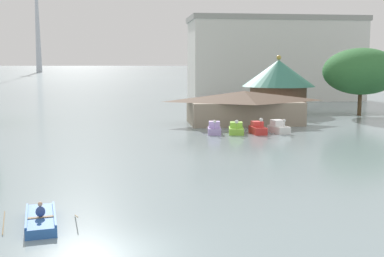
{
  "coord_description": "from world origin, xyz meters",
  "views": [
    {
      "loc": [
        0.04,
        -19.08,
        7.62
      ],
      "look_at": [
        4.61,
        16.56,
        2.71
      ],
      "focal_mm": 45.65,
      "sensor_mm": 36.0,
      "label": 1
    }
  ],
  "objects_px": {
    "pedal_boat_lime": "(236,129)",
    "shoreline_tree_right": "(361,71)",
    "rowboat_with_rower": "(41,220)",
    "boathouse": "(244,107)",
    "pedal_boat_white": "(279,128)",
    "pedal_boat_lavender": "(214,129)",
    "pedal_boat_red": "(258,129)",
    "background_building_block": "(275,59)",
    "green_roof_pavilion": "(278,83)"
  },
  "relations": [
    {
      "from": "pedal_boat_lime",
      "to": "green_roof_pavilion",
      "type": "xyz_separation_m",
      "value": [
        10.64,
        19.66,
        3.96
      ]
    },
    {
      "from": "boathouse",
      "to": "background_building_block",
      "type": "height_order",
      "value": "background_building_block"
    },
    {
      "from": "pedal_boat_red",
      "to": "shoreline_tree_right",
      "type": "distance_m",
      "value": 25.29
    },
    {
      "from": "green_roof_pavilion",
      "to": "pedal_boat_white",
      "type": "bearing_deg",
      "value": -106.9
    },
    {
      "from": "green_roof_pavilion",
      "to": "pedal_boat_lavender",
      "type": "bearing_deg",
      "value": -123.75
    },
    {
      "from": "pedal_boat_lime",
      "to": "shoreline_tree_right",
      "type": "distance_m",
      "value": 26.96
    },
    {
      "from": "pedal_boat_lime",
      "to": "pedal_boat_white",
      "type": "distance_m",
      "value": 4.7
    },
    {
      "from": "boathouse",
      "to": "shoreline_tree_right",
      "type": "relative_size",
      "value": 1.37
    },
    {
      "from": "pedal_boat_lavender",
      "to": "boathouse",
      "type": "relative_size",
      "value": 0.17
    },
    {
      "from": "pedal_boat_white",
      "to": "shoreline_tree_right",
      "type": "bearing_deg",
      "value": 119.44
    },
    {
      "from": "rowboat_with_rower",
      "to": "pedal_boat_lime",
      "type": "height_order",
      "value": "pedal_boat_lime"
    },
    {
      "from": "pedal_boat_lavender",
      "to": "pedal_boat_red",
      "type": "distance_m",
      "value": 4.66
    },
    {
      "from": "pedal_boat_lavender",
      "to": "pedal_boat_white",
      "type": "relative_size",
      "value": 0.83
    },
    {
      "from": "boathouse",
      "to": "green_roof_pavilion",
      "type": "relative_size",
      "value": 1.36
    },
    {
      "from": "pedal_boat_lavender",
      "to": "pedal_boat_red",
      "type": "relative_size",
      "value": 0.89
    },
    {
      "from": "green_roof_pavilion",
      "to": "shoreline_tree_right",
      "type": "height_order",
      "value": "shoreline_tree_right"
    },
    {
      "from": "rowboat_with_rower",
      "to": "pedal_boat_lavender",
      "type": "bearing_deg",
      "value": -35.4
    },
    {
      "from": "pedal_boat_red",
      "to": "pedal_boat_white",
      "type": "distance_m",
      "value": 2.41
    },
    {
      "from": "boathouse",
      "to": "shoreline_tree_right",
      "type": "height_order",
      "value": "shoreline_tree_right"
    },
    {
      "from": "pedal_boat_white",
      "to": "shoreline_tree_right",
      "type": "relative_size",
      "value": 0.27
    },
    {
      "from": "pedal_boat_white",
      "to": "green_roof_pavilion",
      "type": "distance_m",
      "value": 20.83
    },
    {
      "from": "green_roof_pavilion",
      "to": "background_building_block",
      "type": "height_order",
      "value": "background_building_block"
    },
    {
      "from": "pedal_boat_red",
      "to": "green_roof_pavilion",
      "type": "relative_size",
      "value": 0.25
    },
    {
      "from": "pedal_boat_red",
      "to": "background_building_block",
      "type": "relative_size",
      "value": 0.08
    },
    {
      "from": "pedal_boat_red",
      "to": "shoreline_tree_right",
      "type": "height_order",
      "value": "shoreline_tree_right"
    },
    {
      "from": "green_roof_pavilion",
      "to": "shoreline_tree_right",
      "type": "distance_m",
      "value": 11.71
    },
    {
      "from": "pedal_boat_white",
      "to": "green_roof_pavilion",
      "type": "relative_size",
      "value": 0.27
    },
    {
      "from": "pedal_boat_lime",
      "to": "pedal_boat_white",
      "type": "bearing_deg",
      "value": 101.47
    },
    {
      "from": "green_roof_pavilion",
      "to": "pedal_boat_red",
      "type": "bearing_deg",
      "value": -112.76
    },
    {
      "from": "pedal_boat_lime",
      "to": "pedal_boat_white",
      "type": "xyz_separation_m",
      "value": [
        4.7,
        0.08,
        0.06
      ]
    },
    {
      "from": "rowboat_with_rower",
      "to": "pedal_boat_lavender",
      "type": "relative_size",
      "value": 1.74
    },
    {
      "from": "rowboat_with_rower",
      "to": "pedal_boat_red",
      "type": "bearing_deg",
      "value": -43.11
    },
    {
      "from": "pedal_boat_white",
      "to": "pedal_boat_lavender",
      "type": "bearing_deg",
      "value": -104.34
    },
    {
      "from": "green_roof_pavilion",
      "to": "background_building_block",
      "type": "distance_m",
      "value": 27.21
    },
    {
      "from": "pedal_boat_lime",
      "to": "pedal_boat_red",
      "type": "xyz_separation_m",
      "value": [
        2.31,
        -0.22,
        0.04
      ]
    },
    {
      "from": "pedal_boat_lavender",
      "to": "pedal_boat_lime",
      "type": "relative_size",
      "value": 0.85
    },
    {
      "from": "rowboat_with_rower",
      "to": "green_roof_pavilion",
      "type": "bearing_deg",
      "value": -39.07
    },
    {
      "from": "pedal_boat_red",
      "to": "background_building_block",
      "type": "height_order",
      "value": "background_building_block"
    },
    {
      "from": "pedal_boat_white",
      "to": "background_building_block",
      "type": "distance_m",
      "value": 48.02
    },
    {
      "from": "pedal_boat_white",
      "to": "background_building_block",
      "type": "xyz_separation_m",
      "value": [
        13.15,
        45.54,
        7.71
      ]
    },
    {
      "from": "green_roof_pavilion",
      "to": "rowboat_with_rower",
      "type": "bearing_deg",
      "value": -118.9
    },
    {
      "from": "shoreline_tree_right",
      "to": "background_building_block",
      "type": "bearing_deg",
      "value": 96.67
    },
    {
      "from": "rowboat_with_rower",
      "to": "pedal_boat_red",
      "type": "distance_m",
      "value": 32.74
    },
    {
      "from": "pedal_boat_lavender",
      "to": "pedal_boat_white",
      "type": "distance_m",
      "value": 7.03
    },
    {
      "from": "background_building_block",
      "to": "green_roof_pavilion",
      "type": "bearing_deg",
      "value": -105.5
    },
    {
      "from": "green_roof_pavilion",
      "to": "background_building_block",
      "type": "xyz_separation_m",
      "value": [
        7.2,
        25.96,
        3.8
      ]
    },
    {
      "from": "pedal_boat_red",
      "to": "shoreline_tree_right",
      "type": "bearing_deg",
      "value": 126.79
    },
    {
      "from": "pedal_boat_red",
      "to": "rowboat_with_rower",
      "type": "bearing_deg",
      "value": -35.37
    },
    {
      "from": "pedal_boat_lavender",
      "to": "pedal_boat_lime",
      "type": "distance_m",
      "value": 2.35
    },
    {
      "from": "rowboat_with_rower",
      "to": "boathouse",
      "type": "height_order",
      "value": "boathouse"
    }
  ]
}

